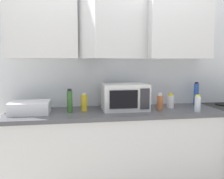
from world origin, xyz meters
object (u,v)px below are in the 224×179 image
object	(u,v)px
microwave	(125,97)
bottle_green_oil	(70,101)
bottle_white_jar	(170,101)
bottle_yellow_mustard	(84,102)
dish_rack	(30,107)
bottle_spice_jar	(160,102)
bottle_blue_cleaner	(196,94)
bottle_clear_tall	(198,104)

from	to	relation	value
microwave	bottle_green_oil	distance (m)	0.59
bottle_white_jar	bottle_yellow_mustard	xyz separation A→B (m)	(-0.96, -0.01, 0.01)
microwave	bottle_white_jar	xyz separation A→B (m)	(0.53, 0.00, -0.06)
dish_rack	bottle_spice_jar	world-z (taller)	bottle_spice_jar
dish_rack	bottle_white_jar	xyz separation A→B (m)	(1.50, 0.04, 0.02)
microwave	bottle_spice_jar	bearing A→B (deg)	-11.22
microwave	bottle_blue_cleaner	bearing A→B (deg)	7.86
dish_rack	bottle_blue_cleaner	xyz separation A→B (m)	(1.88, 0.16, 0.07)
bottle_white_jar	bottle_yellow_mustard	world-z (taller)	bottle_yellow_mustard
bottle_clear_tall	dish_rack	bearing A→B (deg)	173.62
dish_rack	bottle_yellow_mustard	size ratio (longest dim) A/B	1.94
bottle_spice_jar	bottle_green_oil	distance (m)	0.96
bottle_white_jar	bottle_clear_tall	size ratio (longest dim) A/B	0.95
microwave	bottle_white_jar	bearing A→B (deg)	0.11
microwave	bottle_spice_jar	size ratio (longest dim) A/B	2.64
bottle_clear_tall	bottle_yellow_mustard	xyz separation A→B (m)	(-1.16, 0.22, 0.01)
bottle_white_jar	bottle_spice_jar	distance (m)	0.17
microwave	bottle_yellow_mustard	xyz separation A→B (m)	(-0.44, -0.01, -0.05)
bottle_clear_tall	bottle_blue_cleaner	world-z (taller)	bottle_blue_cleaner
bottle_clear_tall	bottle_spice_jar	size ratio (longest dim) A/B	0.97
bottle_spice_jar	bottle_green_oil	xyz separation A→B (m)	(-0.96, 0.01, 0.03)
bottle_white_jar	bottle_green_oil	world-z (taller)	bottle_green_oil
bottle_white_jar	microwave	bearing A→B (deg)	-179.89
microwave	bottle_spice_jar	xyz separation A→B (m)	(0.38, -0.07, -0.06)
microwave	bottle_spice_jar	distance (m)	0.39
dish_rack	bottle_yellow_mustard	bearing A→B (deg)	3.14
bottle_clear_tall	bottle_yellow_mustard	distance (m)	1.18
microwave	bottle_yellow_mustard	world-z (taller)	microwave
dish_rack	bottle_white_jar	world-z (taller)	bottle_white_jar
bottle_yellow_mustard	bottle_green_oil	world-z (taller)	bottle_green_oil
bottle_white_jar	bottle_clear_tall	world-z (taller)	bottle_clear_tall
microwave	dish_rack	xyz separation A→B (m)	(-0.98, -0.04, -0.08)
bottle_white_jar	bottle_spice_jar	bearing A→B (deg)	-153.31
microwave	bottle_clear_tall	bearing A→B (deg)	-17.57
bottle_clear_tall	bottle_yellow_mustard	bearing A→B (deg)	169.29
bottle_blue_cleaner	bottle_green_oil	bearing A→B (deg)	-172.71
bottle_yellow_mustard	bottle_green_oil	xyz separation A→B (m)	(-0.15, -0.06, 0.03)
microwave	bottle_clear_tall	world-z (taller)	microwave
bottle_yellow_mustard	bottle_blue_cleaner	size ratio (longest dim) A/B	0.71
bottle_spice_jar	microwave	bearing A→B (deg)	168.78
bottle_clear_tall	bottle_yellow_mustard	size ratio (longest dim) A/B	0.90
dish_rack	bottle_clear_tall	bearing A→B (deg)	-6.38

